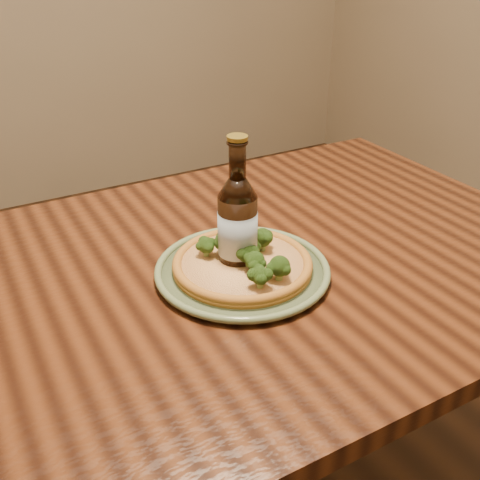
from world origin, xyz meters
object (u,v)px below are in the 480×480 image
plate (242,270)px  pizza (243,262)px  table (182,319)px  beer_bottle (238,225)px

plate → pizza: size_ratio=1.26×
pizza → table: bearing=156.8°
table → plate: bearing=-23.3°
table → pizza: 0.17m
table → pizza: size_ratio=6.22×
table → beer_bottle: 0.22m
plate → pizza: bearing=-15.1°
plate → beer_bottle: beer_bottle is taller
pizza → beer_bottle: (-0.00, 0.02, 0.07)m
pizza → plate: bearing=164.9°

